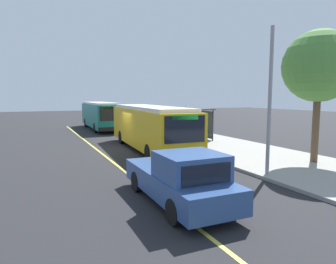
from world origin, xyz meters
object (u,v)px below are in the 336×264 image
(transit_bus_main, at_px, (150,126))
(pickup_truck, at_px, (180,179))
(transit_bus_second, at_px, (101,115))
(route_sign_post, at_px, (186,121))
(waiting_bench, at_px, (197,133))
(pedestrian_commuter, at_px, (195,133))

(transit_bus_main, bearing_deg, pickup_truck, -15.76)
(transit_bus_main, height_order, transit_bus_second, same)
(transit_bus_second, xyz_separation_m, route_sign_post, (15.19, 2.48, 0.34))
(waiting_bench, bearing_deg, transit_bus_second, -156.48)
(transit_bus_main, bearing_deg, transit_bus_second, -179.50)
(transit_bus_main, relative_size, route_sign_post, 4.10)
(waiting_bench, xyz_separation_m, pedestrian_commuter, (3.16, -2.04, 0.48))
(transit_bus_second, relative_size, route_sign_post, 3.82)
(waiting_bench, height_order, pedestrian_commuter, pedestrian_commuter)
(waiting_bench, relative_size, route_sign_post, 0.57)
(transit_bus_second, bearing_deg, pickup_truck, -6.23)
(pickup_truck, height_order, pedestrian_commuter, pickup_truck)
(transit_bus_second, distance_m, waiting_bench, 13.16)
(transit_bus_main, bearing_deg, route_sign_post, 72.88)
(pickup_truck, xyz_separation_m, waiting_bench, (-12.30, 7.90, -0.22))
(transit_bus_main, xyz_separation_m, pickup_truck, (9.87, -2.79, -0.76))
(transit_bus_main, distance_m, pickup_truck, 10.28)
(pickup_truck, xyz_separation_m, route_sign_post, (-9.15, 5.14, 1.10))
(pickup_truck, distance_m, waiting_bench, 14.62)
(transit_bus_main, relative_size, pickup_truck, 2.12)
(transit_bus_second, height_order, pickup_truck, transit_bus_second)
(transit_bus_main, height_order, pedestrian_commuter, transit_bus_main)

